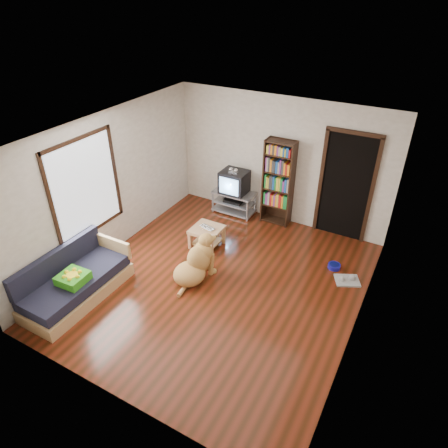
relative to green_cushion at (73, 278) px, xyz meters
The scene contains 18 objects.
ground 2.35m from the green_cushion, 40.43° to the left, with size 5.00×5.00×0.00m, color #5F2010.
ceiling 3.12m from the green_cushion, 40.43° to the left, with size 5.00×5.00×0.00m, color white.
wall_back 4.43m from the green_cushion, 66.32° to the left, with size 4.50×4.50×0.00m, color silver.
wall_front 2.18m from the green_cushion, 29.97° to the right, with size 4.50×4.50×0.00m, color silver.
wall_left 1.77m from the green_cushion, 108.54° to the left, with size 5.00×5.00×0.00m, color silver.
wall_right 4.35m from the green_cushion, 20.44° to the left, with size 5.00×5.00×0.00m, color silver.
green_cushion is the anchor object (origin of this frame).
laptop 2.52m from the green_cushion, 66.67° to the left, with size 0.30×0.20×0.02m, color silver.
dog_bowl 4.42m from the green_cushion, 40.34° to the left, with size 0.22×0.22×0.08m, color #171596.
grey_rag 4.50m from the green_cushion, 35.42° to the left, with size 0.40×0.32×0.03m, color #ACACAC.
window 1.50m from the green_cushion, 116.03° to the left, with size 0.03×1.46×1.70m.
doorway 5.08m from the green_cushion, 52.02° to the left, with size 1.03×0.05×2.19m.
tv_stand 3.84m from the green_cushion, 77.20° to the left, with size 0.90×0.45×0.50m.
crt_tv 3.87m from the green_cushion, 77.27° to the left, with size 0.55×0.52×0.58m.
bookshelf 4.27m from the green_cushion, 64.85° to the left, with size 0.60×0.30×1.80m.
sofa 0.28m from the green_cushion, 138.41° to the left, with size 0.80×1.80×0.80m.
coffee_table 2.56m from the green_cushion, 66.94° to the left, with size 0.55×0.55×0.40m.
dog 1.96m from the green_cushion, 46.83° to the left, with size 0.69×1.02×0.84m.
Camera 1 is at (2.61, -4.54, 4.46)m, focal length 32.00 mm.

